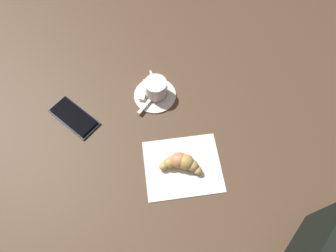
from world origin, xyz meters
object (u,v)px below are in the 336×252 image
Objects in this scene: sugar_packet at (144,90)px; napkin at (183,166)px; espresso_cup at (156,87)px; teaspoon at (156,92)px; cell_phone at (74,117)px; saucer at (155,95)px; croissant at (181,162)px.

sugar_packet reaches higher than napkin.
espresso_cup is 0.02m from teaspoon.
sugar_packet reaches higher than cell_phone.
cell_phone is (0.01, 0.24, -0.03)m from espresso_cup.
espresso_cup is (0.00, -0.00, 0.03)m from saucer.
croissant is (-0.22, 0.02, 0.01)m from teaspoon.
sugar_packet is at bearing 2.67° from croissant.
sugar_packet is 0.44× the size of cell_phone.
saucer is 0.04m from sugar_packet.
teaspoon reaches higher than cell_phone.
croissant reaches higher than cell_phone.
saucer reaches higher than napkin.
espresso_cup reaches higher than saucer.
cell_phone is at bearing -56.77° from sugar_packet.
cell_phone is at bearing 87.42° from espresso_cup.
sugar_packet is (0.02, 0.03, 0.00)m from teaspoon.
teaspoon is at bearing 85.86° from sugar_packet.
napkin is at bearing 177.18° from saucer.
saucer is 0.23m from napkin.
napkin is 1.22× the size of cell_phone.
cell_phone reaches higher than napkin.
teaspoon is 1.63× the size of sugar_packet.
espresso_cup reaches higher than teaspoon.
espresso_cup is 0.87× the size of croissant.
croissant reaches higher than saucer.
teaspoon is 0.04m from sugar_packet.
teaspoon reaches higher than sugar_packet.
sugar_packet is 0.25m from croissant.
croissant is 0.32m from cell_phone.
saucer is at bearing 134.00° from espresso_cup.
napkin is (-0.25, -0.01, -0.01)m from sugar_packet.
saucer is at bearing 107.06° from teaspoon.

